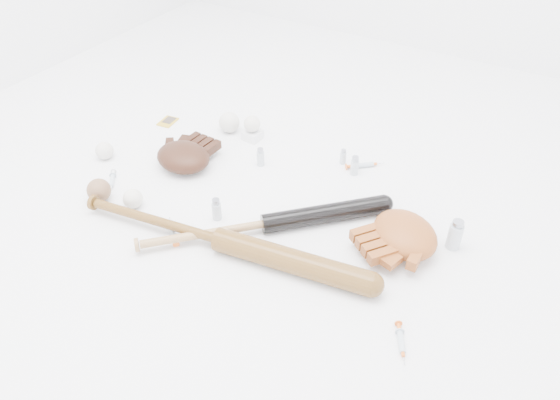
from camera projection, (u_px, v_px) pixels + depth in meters
The scene contains 20 objects.
bat_dark at pixel (265, 224), 1.71m from camera, with size 0.85×0.06×0.06m, color black, non-canonical shape.
bat_wood at pixel (220, 240), 1.64m from camera, with size 0.99×0.07×0.07m, color brown, non-canonical shape.
glove_dark at pixel (183, 157), 1.97m from camera, with size 0.24×0.24×0.09m, color black, non-canonical shape.
glove_tan at pixel (405, 234), 1.64m from camera, with size 0.26×0.26×0.09m, color brown, non-canonical shape.
trading_card at pixel (168, 122), 2.25m from camera, with size 0.06×0.08×0.00m, color gold.
pedestal at pixel (252, 135), 2.14m from camera, with size 0.06×0.06×0.04m, color white.
baseball_on_pedestal at pixel (252, 124), 2.11m from camera, with size 0.06×0.06×0.06m, color silver.
baseball_left at pixel (104, 151), 2.03m from camera, with size 0.07×0.07×0.07m, color silver.
baseball_upper at pixel (229, 122), 2.17m from camera, with size 0.08×0.08×0.08m, color silver.
baseball_mid at pixel (133, 199), 1.80m from camera, with size 0.07×0.07×0.07m, color silver.
baseball_aged at pixel (99, 190), 1.83m from camera, with size 0.08×0.08×0.08m, color brown.
syringe_0 at pixel (112, 181), 1.92m from camera, with size 0.14×0.02×0.02m, color #ADBCC6, non-canonical shape.
syringe_1 at pixel (173, 232), 1.71m from camera, with size 0.15×0.03×0.02m, color #ADBCC6, non-canonical shape.
syringe_2 at pixel (364, 165), 1.99m from camera, with size 0.16×0.03×0.02m, color #ADBCC6, non-canonical shape.
syringe_3 at pixel (401, 342), 1.38m from camera, with size 0.14×0.02×0.02m, color #ADBCC6, non-canonical shape.
vial_0 at pixel (343, 157), 2.00m from camera, with size 0.02×0.02×0.06m, color #B6BFC7.
vial_1 at pixel (355, 165), 1.94m from camera, with size 0.03×0.03×0.07m, color #B6BFC7.
vial_2 at pixel (260, 157), 1.99m from camera, with size 0.03×0.03×0.07m, color #B6BFC7.
vial_3 at pixel (455, 234), 1.64m from camera, with size 0.04×0.04×0.10m, color #B6BFC7.
vial_4 at pixel (217, 209), 1.75m from camera, with size 0.03×0.03×0.08m, color #B6BFC7.
Camera 1 is at (0.72, -1.20, 1.16)m, focal length 35.00 mm.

